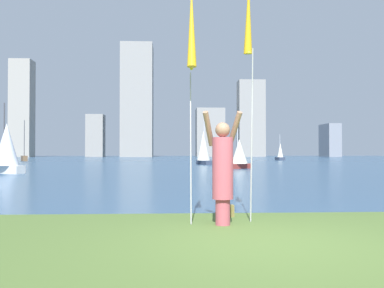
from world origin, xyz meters
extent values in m
cube|color=#2D4C6B|center=(0.00, 61.42, -0.06)|extent=(120.00, 117.15, 0.12)
cube|color=#263316|center=(0.00, 2.85, -0.02)|extent=(120.00, 0.70, 0.02)
cylinder|color=#B24C59|center=(-0.46, 1.44, 0.22)|extent=(0.25, 0.25, 0.44)
cylinder|color=#B24C59|center=(-0.46, 1.44, 0.98)|extent=(0.36, 0.36, 1.06)
sphere|color=#936B51|center=(-0.46, 1.44, 1.63)|extent=(0.26, 0.26, 0.26)
cylinder|color=#936B51|center=(-0.69, 1.59, 1.66)|extent=(0.26, 0.41, 0.61)
cylinder|color=#936B51|center=(-0.23, 1.59, 1.66)|extent=(0.26, 0.41, 0.61)
cylinder|color=#B2B2B7|center=(-1.00, 1.63, 1.34)|extent=(0.02, 0.27, 2.67)
cone|color=yellow|center=(-1.00, 1.33, 3.41)|extent=(0.16, 0.29, 1.47)
sphere|color=yellow|center=(-1.00, 1.39, 2.68)|extent=(0.06, 0.06, 0.06)
cylinder|color=#B2B2B7|center=(0.08, 1.63, 1.54)|extent=(0.02, 0.27, 3.07)
cone|color=yellow|center=(0.08, 1.93, 3.77)|extent=(0.16, 0.27, 1.39)
sphere|color=yellow|center=(0.08, 1.88, 3.08)|extent=(0.06, 0.06, 0.06)
cube|color=olive|center=(-0.22, 2.39, 0.11)|extent=(0.18, 0.20, 0.22)
cube|color=maroon|center=(3.59, 25.29, 0.18)|extent=(2.28, 1.87, 0.37)
cylinder|color=silver|center=(3.59, 25.29, 2.00)|extent=(0.07, 0.07, 3.27)
cone|color=silver|center=(3.74, 25.40, 1.26)|extent=(1.70, 1.70, 1.80)
cube|color=silver|center=(-11.01, 19.41, 0.22)|extent=(2.75, 1.94, 0.45)
cylinder|color=#47474C|center=(-11.01, 19.41, 2.27)|extent=(0.08, 0.08, 3.65)
cone|color=white|center=(-10.83, 19.31, 1.67)|extent=(1.91, 1.91, 2.44)
cube|color=#333D51|center=(14.34, 54.45, 0.23)|extent=(1.13, 1.76, 0.46)
cylinder|color=silver|center=(14.34, 54.45, 2.08)|extent=(0.06, 0.06, 3.25)
cone|color=silver|center=(14.36, 54.33, 1.47)|extent=(0.93, 0.93, 2.02)
cube|color=#333D51|center=(1.92, 35.30, 0.20)|extent=(1.45, 2.58, 0.40)
cylinder|color=silver|center=(1.92, 35.30, 2.51)|extent=(0.07, 0.07, 4.21)
cone|color=silver|center=(1.86, 35.47, 1.83)|extent=(1.58, 1.58, 2.86)
cube|color=brown|center=(-20.84, 52.02, 0.35)|extent=(1.81, 3.12, 0.70)
cylinder|color=#47474C|center=(-20.84, 52.02, 3.07)|extent=(0.09, 0.09, 4.74)
cube|color=gray|center=(-36.10, 95.62, 11.35)|extent=(4.89, 4.40, 22.69)
cube|color=gray|center=(-19.38, 97.83, 5.07)|extent=(4.10, 4.33, 10.15)
cube|color=gray|center=(-9.21, 95.44, 13.27)|extent=(7.37, 7.46, 26.54)
cube|color=gray|center=(8.28, 97.56, 5.83)|extent=(6.75, 6.48, 11.67)
cube|color=gray|center=(18.30, 97.04, 9.27)|extent=(6.34, 4.42, 18.55)
cube|color=gray|center=(37.36, 95.69, 3.96)|extent=(3.04, 7.16, 7.92)
camera|label=1|loc=(-1.36, -5.85, 1.26)|focal=39.90mm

